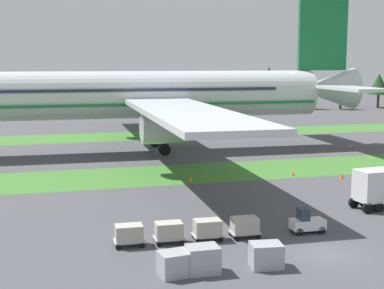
# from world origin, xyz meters

# --- Properties ---
(ground_plane) EXTENTS (400.00, 400.00, 0.00)m
(ground_plane) POSITION_xyz_m (0.00, 0.00, 0.00)
(ground_plane) COLOR #47474C
(grass_strip_near) EXTENTS (320.00, 11.51, 0.01)m
(grass_strip_near) POSITION_xyz_m (0.00, 29.68, 0.00)
(grass_strip_near) COLOR #3D752D
(grass_strip_near) RESTS_ON ground
(grass_strip_far) EXTENTS (320.00, 11.51, 0.01)m
(grass_strip_far) POSITION_xyz_m (0.00, 64.70, 0.00)
(grass_strip_far) COLOR #3D752D
(grass_strip_far) RESTS_ON ground
(airliner) EXTENTS (66.96, 82.22, 23.30)m
(airliner) POSITION_xyz_m (-3.93, 47.12, 8.35)
(airliner) COLOR silver
(airliner) RESTS_ON ground
(baggage_tug) EXTENTS (2.65, 1.40, 1.97)m
(baggage_tug) POSITION_xyz_m (0.94, 4.79, 0.81)
(baggage_tug) COLOR silver
(baggage_tug) RESTS_ON ground
(cargo_dolly_lead) EXTENTS (2.26, 1.58, 1.55)m
(cargo_dolly_lead) POSITION_xyz_m (-4.08, 4.98, 0.92)
(cargo_dolly_lead) COLOR #A3A3A8
(cargo_dolly_lead) RESTS_ON ground
(cargo_dolly_second) EXTENTS (2.26, 1.58, 1.55)m
(cargo_dolly_second) POSITION_xyz_m (-6.98, 5.09, 0.92)
(cargo_dolly_second) COLOR #A3A3A8
(cargo_dolly_second) RESTS_ON ground
(cargo_dolly_third) EXTENTS (2.26, 1.58, 1.55)m
(cargo_dolly_third) POSITION_xyz_m (-9.87, 5.20, 0.92)
(cargo_dolly_third) COLOR #A3A3A8
(cargo_dolly_third) RESTS_ON ground
(cargo_dolly_fourth) EXTENTS (2.26, 1.58, 1.55)m
(cargo_dolly_fourth) POSITION_xyz_m (-12.77, 5.31, 0.92)
(cargo_dolly_fourth) COLOR #A3A3A8
(cargo_dolly_fourth) RESTS_ON ground
(uld_container_0) EXTENTS (2.02, 1.62, 1.71)m
(uld_container_0) POSITION_xyz_m (-9.13, -0.98, 0.86)
(uld_container_0) COLOR #A3A3A8
(uld_container_0) RESTS_ON ground
(uld_container_1) EXTENTS (2.20, 1.86, 1.50)m
(uld_container_1) POSITION_xyz_m (-10.88, -0.99, 0.75)
(uld_container_1) COLOR #A3A3A8
(uld_container_1) RESTS_ON ground
(uld_container_2) EXTENTS (2.19, 1.85, 1.58)m
(uld_container_2) POSITION_xyz_m (-4.94, -1.19, 0.79)
(uld_container_2) COLOR #A3A3A8
(uld_container_2) RESTS_ON ground
(taxiway_marker_0) EXTENTS (0.44, 0.44, 0.50)m
(taxiway_marker_0) POSITION_xyz_m (9.44, 25.06, 0.25)
(taxiway_marker_0) COLOR orange
(taxiway_marker_0) RESTS_ON ground
(taxiway_marker_1) EXTENTS (0.44, 0.44, 0.63)m
(taxiway_marker_1) POSITION_xyz_m (14.07, 22.20, 0.32)
(taxiway_marker_1) COLOR orange
(taxiway_marker_1) RESTS_ON ground
(taxiway_marker_2) EXTENTS (0.44, 0.44, 0.56)m
(taxiway_marker_2) POSITION_xyz_m (-2.71, 25.65, 0.28)
(taxiway_marker_2) COLOR orange
(taxiway_marker_2) RESTS_ON ground
(distant_tree_line) EXTENTS (157.55, 9.26, 12.09)m
(distant_tree_line) POSITION_xyz_m (3.27, 106.40, 6.89)
(distant_tree_line) COLOR #4C3823
(distant_tree_line) RESTS_ON ground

